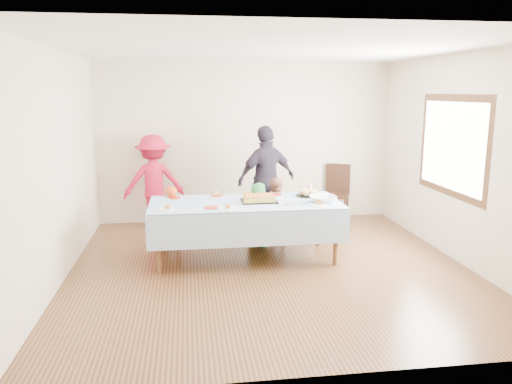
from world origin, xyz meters
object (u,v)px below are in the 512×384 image
Objects in this scene: birthday_cake at (259,199)px; party_table at (245,206)px; dining_chair at (337,189)px; adult_left at (154,182)px.

party_table is at bearing 178.19° from birthday_cake.
party_table is at bearing -109.99° from dining_chair.
birthday_cake is (0.18, -0.01, 0.09)m from party_table.
party_table is 5.34× the size of birthday_cake.
adult_left is at bearing 125.70° from party_table.
birthday_cake is 0.48× the size of dining_chair.
birthday_cake is at bearing -1.81° from party_table.
dining_chair is (1.82, 1.84, -0.18)m from party_table.
party_table is 0.21m from birthday_cake.
dining_chair is at bearing 48.58° from birthday_cake.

